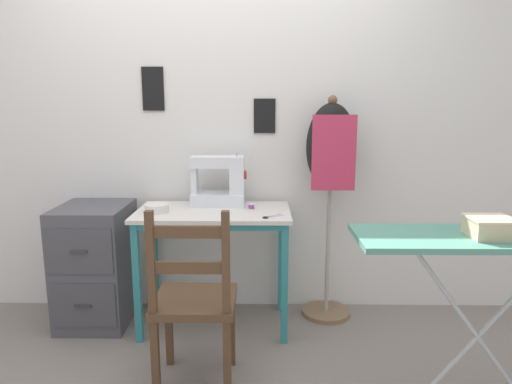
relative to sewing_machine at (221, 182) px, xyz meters
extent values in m
plane|color=gray|center=(-0.04, -0.41, -0.91)|extent=(14.00, 14.00, 0.00)
cube|color=silver|center=(-0.04, 0.18, 0.37)|extent=(10.00, 0.05, 2.55)
cube|color=black|center=(-0.45, 0.15, 0.59)|extent=(0.14, 0.01, 0.28)
cube|color=black|center=(0.28, 0.15, 0.42)|extent=(0.14, 0.01, 0.22)
cube|color=silver|center=(-0.04, -0.14, -0.16)|extent=(0.94, 0.53, 0.02)
cube|color=teal|center=(-0.04, -0.37, -0.19)|extent=(0.86, 0.03, 0.04)
cube|color=teal|center=(-0.47, -0.37, -0.54)|extent=(0.04, 0.04, 0.73)
cube|color=teal|center=(0.39, -0.37, -0.54)|extent=(0.04, 0.04, 0.73)
cube|color=teal|center=(-0.47, 0.08, -0.54)|extent=(0.04, 0.04, 0.73)
cube|color=teal|center=(0.39, 0.08, -0.54)|extent=(0.04, 0.04, 0.73)
cube|color=white|center=(-0.02, 0.00, -0.11)|extent=(0.34, 0.19, 0.08)
cube|color=white|center=(0.10, 0.00, 0.05)|extent=(0.09, 0.16, 0.24)
cube|color=white|center=(-0.05, 0.00, 0.13)|extent=(0.29, 0.14, 0.07)
cube|color=white|center=(-0.17, 0.00, 0.01)|extent=(0.04, 0.10, 0.17)
cylinder|color=#B22D2D|center=(0.15, 0.00, 0.05)|extent=(0.02, 0.06, 0.06)
cylinder|color=#99999E|center=(0.10, 0.00, 0.18)|extent=(0.01, 0.01, 0.02)
cylinder|color=silver|center=(-0.38, -0.20, -0.12)|extent=(0.14, 0.14, 0.05)
cylinder|color=gray|center=(-0.38, -0.20, -0.10)|extent=(0.11, 0.11, 0.01)
cube|color=silver|center=(0.33, -0.29, -0.15)|extent=(0.09, 0.09, 0.00)
cube|color=silver|center=(0.34, -0.30, -0.15)|extent=(0.10, 0.06, 0.00)
torus|color=black|center=(0.28, -0.34, -0.15)|extent=(0.03, 0.03, 0.01)
torus|color=black|center=(0.28, -0.33, -0.15)|extent=(0.03, 0.03, 0.01)
cylinder|color=purple|center=(0.19, -0.10, -0.13)|extent=(0.04, 0.04, 0.03)
cylinder|color=beige|center=(0.19, -0.10, -0.12)|extent=(0.04, 0.04, 0.00)
cylinder|color=beige|center=(0.19, -0.10, -0.15)|extent=(0.04, 0.04, 0.00)
cube|color=#513823|center=(-0.07, -0.76, -0.47)|extent=(0.40, 0.38, 0.04)
cube|color=#513823|center=(-0.24, -0.60, -0.70)|extent=(0.04, 0.04, 0.42)
cube|color=#513823|center=(0.10, -0.60, -0.70)|extent=(0.04, 0.04, 0.42)
cube|color=#513823|center=(-0.24, -0.92, -0.70)|extent=(0.04, 0.04, 0.42)
cube|color=#513823|center=(0.10, -0.92, -0.70)|extent=(0.04, 0.04, 0.42)
cube|color=#513823|center=(-0.24, -0.92, -0.21)|extent=(0.04, 0.04, 0.48)
cube|color=#513823|center=(0.10, -0.92, -0.21)|extent=(0.04, 0.04, 0.48)
cube|color=#513823|center=(-0.07, -0.92, -0.06)|extent=(0.34, 0.02, 0.06)
cube|color=#513823|center=(-0.07, -0.92, -0.23)|extent=(0.34, 0.02, 0.06)
cube|color=#4C4C51|center=(-0.81, -0.09, -0.52)|extent=(0.43, 0.50, 0.77)
cube|color=#46464B|center=(-0.81, -0.34, -0.35)|extent=(0.39, 0.01, 0.28)
cube|color=#333338|center=(-0.81, -0.35, -0.35)|extent=(0.10, 0.01, 0.02)
cube|color=#46464B|center=(-0.81, -0.34, -0.69)|extent=(0.39, 0.01, 0.28)
cube|color=#333338|center=(-0.81, -0.35, -0.69)|extent=(0.10, 0.01, 0.02)
cylinder|color=#846647|center=(0.70, 0.01, -0.89)|extent=(0.32, 0.32, 0.03)
cylinder|color=#ADA89E|center=(0.70, 0.01, -0.42)|extent=(0.03, 0.03, 0.92)
ellipsoid|color=black|center=(0.70, 0.01, 0.23)|extent=(0.32, 0.23, 0.55)
sphere|color=brown|center=(0.70, 0.01, 0.52)|extent=(0.06, 0.06, 0.06)
cube|color=#C63356|center=(0.70, -0.11, 0.20)|extent=(0.27, 0.01, 0.46)
cube|color=#518E7A|center=(1.18, -1.07, -0.04)|extent=(1.07, 0.36, 0.02)
cylinder|color=#B7B7BC|center=(1.18, -1.07, -0.48)|extent=(0.66, 0.02, 0.87)
cylinder|color=#B7B7BC|center=(1.18, -1.07, -0.48)|extent=(0.66, 0.02, 0.87)
cube|color=beige|center=(1.17, -1.10, 0.01)|extent=(0.16, 0.16, 0.07)
cube|color=beige|center=(1.17, -1.10, 0.05)|extent=(0.17, 0.16, 0.01)
camera|label=1|loc=(0.26, -2.88, 0.50)|focal=32.00mm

